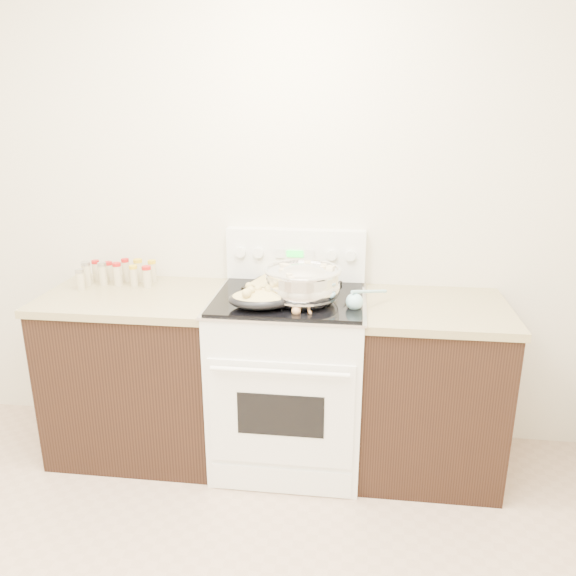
# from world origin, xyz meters

# --- Properties ---
(room_shell) EXTENTS (4.10, 3.60, 2.75)m
(room_shell) POSITION_xyz_m (0.00, 0.00, 1.70)
(room_shell) COLOR beige
(room_shell) RESTS_ON ground
(counter_left) EXTENTS (0.93, 0.67, 0.92)m
(counter_left) POSITION_xyz_m (-0.48, 1.43, 0.46)
(counter_left) COLOR black
(counter_left) RESTS_ON ground
(counter_right) EXTENTS (0.73, 0.67, 0.92)m
(counter_right) POSITION_xyz_m (1.08, 1.43, 0.46)
(counter_right) COLOR black
(counter_right) RESTS_ON ground
(kitchen_range) EXTENTS (0.78, 0.73, 1.22)m
(kitchen_range) POSITION_xyz_m (0.35, 1.42, 0.49)
(kitchen_range) COLOR white
(kitchen_range) RESTS_ON ground
(mixing_bowl) EXTENTS (0.48, 0.48, 0.22)m
(mixing_bowl) POSITION_xyz_m (0.43, 1.33, 1.03)
(mixing_bowl) COLOR silver
(mixing_bowl) RESTS_ON kitchen_range
(roasting_pan) EXTENTS (0.37, 0.29, 0.11)m
(roasting_pan) POSITION_xyz_m (0.24, 1.23, 0.99)
(roasting_pan) COLOR black
(roasting_pan) RESTS_ON kitchen_range
(baking_sheet) EXTENTS (0.52, 0.43, 0.06)m
(baking_sheet) POSITION_xyz_m (0.35, 1.55, 0.96)
(baking_sheet) COLOR black
(baking_sheet) RESTS_ON kitchen_range
(wooden_spoon) EXTENTS (0.10, 0.25, 0.04)m
(wooden_spoon) POSITION_xyz_m (0.42, 1.21, 0.95)
(wooden_spoon) COLOR tan
(wooden_spoon) RESTS_ON kitchen_range
(blue_ladle) EXTENTS (0.20, 0.23, 0.10)m
(blue_ladle) POSITION_xyz_m (0.69, 1.29, 0.98)
(blue_ladle) COLOR #90C9D7
(blue_ladle) RESTS_ON kitchen_range
(spice_jars) EXTENTS (0.39, 0.23, 0.13)m
(spice_jars) POSITION_xyz_m (-0.62, 1.57, 0.98)
(spice_jars) COLOR #BFB28C
(spice_jars) RESTS_ON counter_left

